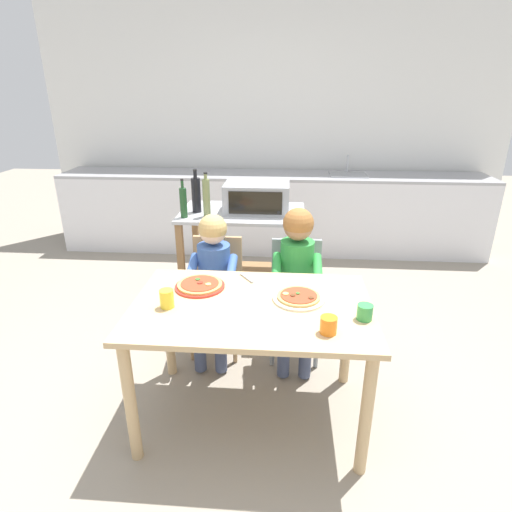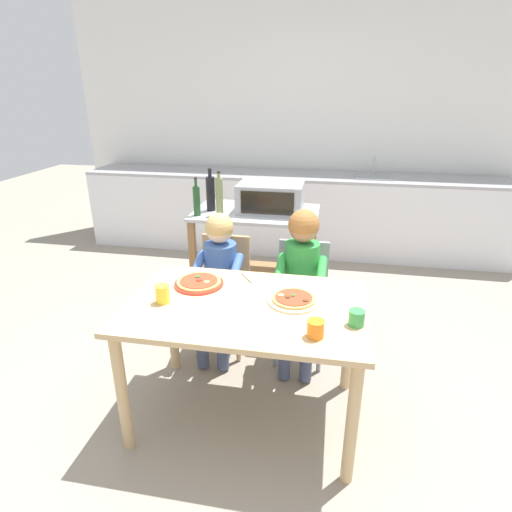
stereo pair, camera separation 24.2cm
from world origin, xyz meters
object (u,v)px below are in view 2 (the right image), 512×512
at_px(bottle_clear_vinegar, 211,193).
at_px(dining_chair_right, 301,292).
at_px(child_in_green_shirt, 301,271).
at_px(serving_spoon, 247,277).
at_px(kitchen_island_cart, 256,245).
at_px(pizza_plate_red_rimmed, 199,283).
at_px(bottle_slim_sauce, 197,200).
at_px(dining_table, 246,321).
at_px(child_in_blue_striped_shirt, 218,269).
at_px(pizza_plate_cream, 294,300).
at_px(drinking_cup_orange, 316,329).
at_px(drinking_cup_green, 357,318).
at_px(drinking_cup_yellow, 162,294).
at_px(toaster_oven, 270,198).
at_px(bottle_squat_spirits, 219,196).
at_px(dining_chair_left, 224,285).

bearing_deg(bottle_clear_vinegar, dining_chair_right, -35.37).
height_order(child_in_green_shirt, serving_spoon, child_in_green_shirt).
distance_m(kitchen_island_cart, pizza_plate_red_rimmed, 1.13).
xyz_separation_m(bottle_slim_sauce, dining_table, (0.61, -1.09, -0.36)).
bearing_deg(child_in_blue_striped_shirt, pizza_plate_cream, -42.75).
xyz_separation_m(dining_table, drinking_cup_orange, (0.38, -0.25, 0.15)).
relative_size(pizza_plate_red_rimmed, drinking_cup_green, 3.62).
bearing_deg(bottle_clear_vinegar, kitchen_island_cart, 6.15).
bearing_deg(drinking_cup_yellow, bottle_clear_vinegar, 94.81).
xyz_separation_m(bottle_slim_sauce, dining_chair_right, (0.85, -0.40, -0.50)).
relative_size(toaster_oven, bottle_squat_spirits, 1.49).
height_order(child_in_green_shirt, drinking_cup_green, child_in_green_shirt).
xyz_separation_m(bottle_squat_spirits, dining_chair_left, (0.13, -0.43, -0.53)).
relative_size(bottle_slim_sauce, drinking_cup_green, 3.78).
distance_m(kitchen_island_cart, bottle_clear_vinegar, 0.56).
xyz_separation_m(kitchen_island_cart, toaster_oven, (0.11, 0.00, 0.40)).
xyz_separation_m(bottle_slim_sauce, drinking_cup_orange, (0.98, -1.34, -0.21)).
height_order(bottle_slim_sauce, pizza_plate_red_rimmed, bottle_slim_sauce).
bearing_deg(bottle_slim_sauce, toaster_oven, 20.07).
bearing_deg(child_in_blue_striped_shirt, bottle_slim_sauce, 120.38).
height_order(bottle_squat_spirits, child_in_green_shirt, bottle_squat_spirits).
relative_size(child_in_blue_striped_shirt, drinking_cup_yellow, 10.36).
bearing_deg(dining_chair_left, pizza_plate_red_rimmed, -89.99).
height_order(toaster_oven, bottle_clear_vinegar, bottle_clear_vinegar).
bearing_deg(dining_chair_right, bottle_squat_spirits, 147.03).
bearing_deg(dining_chair_right, pizza_plate_cream, -90.01).
xyz_separation_m(dining_chair_right, serving_spoon, (-0.30, -0.38, 0.26)).
xyz_separation_m(toaster_oven, pizza_plate_cream, (0.31, -1.22, -0.23)).
relative_size(kitchen_island_cart, dining_chair_right, 1.22).
relative_size(bottle_squat_spirits, drinking_cup_yellow, 3.48).
height_order(kitchen_island_cart, dining_chair_left, kitchen_island_cart).
bearing_deg(drinking_cup_green, child_in_green_shirt, 114.96).
distance_m(bottle_clear_vinegar, bottle_slim_sauce, 0.17).
bearing_deg(toaster_oven, pizza_plate_cream, -75.60).
distance_m(dining_table, serving_spoon, 0.33).
bearing_deg(bottle_clear_vinegar, serving_spoon, -62.72).
bearing_deg(drinking_cup_green, toaster_oven, 114.26).
bearing_deg(pizza_plate_red_rimmed, drinking_cup_orange, -31.55).
height_order(toaster_oven, drinking_cup_orange, toaster_oven).
bearing_deg(serving_spoon, toaster_oven, 90.59).
distance_m(dining_table, drinking_cup_green, 0.59).
distance_m(pizza_plate_cream, serving_spoon, 0.39).
relative_size(child_in_green_shirt, drinking_cup_yellow, 10.96).
bearing_deg(toaster_oven, bottle_clear_vinegar, -174.92).
relative_size(kitchen_island_cart, serving_spoon, 7.06).
bearing_deg(kitchen_island_cart, dining_chair_right, -54.41).
distance_m(bottle_squat_spirits, drinking_cup_yellow, 1.22).
bearing_deg(drinking_cup_yellow, child_in_blue_striped_shirt, 79.31).
xyz_separation_m(dining_table, dining_chair_left, (-0.31, 0.70, -0.15)).
height_order(toaster_oven, drinking_cup_green, toaster_oven).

